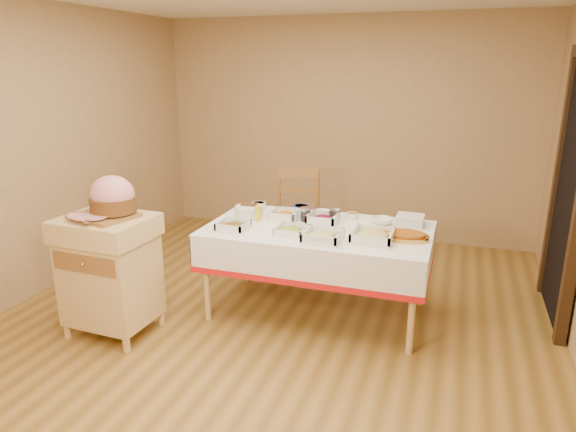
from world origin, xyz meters
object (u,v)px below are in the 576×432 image
(butcher_cart, at_px, (110,268))
(dining_chair, at_px, (297,220))
(mustard_bottle, at_px, (258,213))
(plate_stack, at_px, (410,220))
(ham_on_board, at_px, (111,200))
(dining_table, at_px, (318,246))
(brass_platter, at_px, (405,236))
(preserve_jar_right, at_px, (334,214))
(preserve_jar_left, at_px, (306,215))
(bread_basket, at_px, (249,211))

(butcher_cart, xyz_separation_m, dining_chair, (0.98, 1.68, -0.00))
(mustard_bottle, bearing_deg, butcher_cart, -136.50)
(butcher_cart, height_order, plate_stack, butcher_cart)
(butcher_cart, height_order, ham_on_board, ham_on_board)
(dining_table, bearing_deg, mustard_bottle, 177.87)
(mustard_bottle, xyz_separation_m, brass_platter, (1.24, -0.07, -0.05))
(mustard_bottle, bearing_deg, preserve_jar_right, 19.59)
(butcher_cart, bearing_deg, brass_platter, 20.07)
(dining_table, distance_m, preserve_jar_right, 0.33)
(preserve_jar_left, height_order, bread_basket, preserve_jar_left)
(dining_chair, distance_m, bread_basket, 0.79)
(ham_on_board, bearing_deg, preserve_jar_right, 35.18)
(mustard_bottle, relative_size, bread_basket, 0.65)
(butcher_cart, bearing_deg, ham_on_board, 38.02)
(mustard_bottle, relative_size, plate_stack, 0.72)
(preserve_jar_left, xyz_separation_m, bread_basket, (-0.52, -0.01, -0.01))
(mustard_bottle, height_order, bread_basket, mustard_bottle)
(dining_chair, bearing_deg, bread_basket, -106.77)
(ham_on_board, relative_size, bread_basket, 1.93)
(butcher_cart, relative_size, bread_basket, 3.83)
(dining_table, height_order, preserve_jar_left, preserve_jar_left)
(dining_table, height_order, plate_stack, plate_stack)
(preserve_jar_right, distance_m, mustard_bottle, 0.65)
(butcher_cart, height_order, bread_basket, butcher_cart)
(butcher_cart, xyz_separation_m, brass_platter, (2.13, 0.78, 0.25))
(preserve_jar_right, bearing_deg, brass_platter, -24.79)
(dining_table, xyz_separation_m, butcher_cart, (-1.43, -0.83, -0.06))
(butcher_cart, height_order, preserve_jar_right, butcher_cart)
(butcher_cart, height_order, mustard_bottle, butcher_cart)
(dining_chair, relative_size, brass_platter, 2.80)
(mustard_bottle, relative_size, brass_platter, 0.43)
(butcher_cart, xyz_separation_m, bread_basket, (0.76, 0.97, 0.27))
(preserve_jar_right, relative_size, mustard_bottle, 0.76)
(bread_basket, xyz_separation_m, brass_platter, (1.37, -0.19, -0.02))
(mustard_bottle, height_order, brass_platter, mustard_bottle)
(mustard_bottle, distance_m, brass_platter, 1.24)
(dining_table, relative_size, butcher_cart, 1.93)
(ham_on_board, bearing_deg, plate_stack, 27.99)
(dining_chair, bearing_deg, preserve_jar_left, -66.48)
(preserve_jar_right, height_order, brass_platter, preserve_jar_right)
(ham_on_board, relative_size, brass_platter, 1.29)
(plate_stack, relative_size, brass_platter, 0.60)
(dining_chair, bearing_deg, mustard_bottle, -95.60)
(preserve_jar_right, bearing_deg, bread_basket, -172.32)
(dining_chair, xyz_separation_m, preserve_jar_left, (0.30, -0.70, 0.28))
(plate_stack, bearing_deg, mustard_bottle, -166.49)
(butcher_cart, height_order, dining_chair, dining_chair)
(brass_platter, bearing_deg, mustard_bottle, 176.79)
(dining_table, height_order, bread_basket, bread_basket)
(plate_stack, bearing_deg, dining_table, -155.61)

